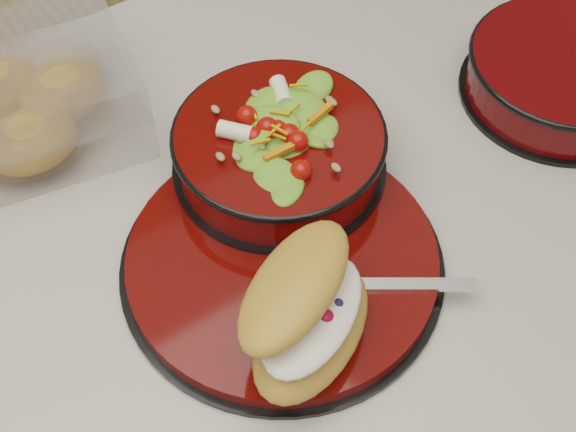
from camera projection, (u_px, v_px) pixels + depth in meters
island_counter at (268, 418)px, 1.11m from camera, size 1.24×0.74×0.90m
dinner_plate at (284, 261)px, 0.72m from camera, size 0.29×0.29×0.02m
salad_bowl at (279, 144)px, 0.74m from camera, size 0.20×0.20×0.09m
croissant at (308, 311)px, 0.63m from camera, size 0.16×0.15×0.08m
fork at (375, 284)px, 0.69m from camera, size 0.14×0.11×0.00m
pastry_box at (9, 104)px, 0.79m from camera, size 0.27×0.22×0.09m
extra_bowl at (564, 73)px, 0.83m from camera, size 0.21×0.21×0.05m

